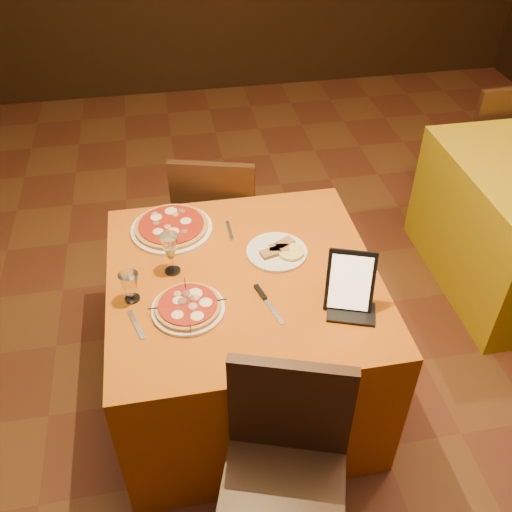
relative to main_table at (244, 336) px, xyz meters
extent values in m
cube|color=#5E2D19|center=(0.18, 0.00, -0.38)|extent=(6.00, 7.00, 0.01)
cube|color=#B3530B|center=(0.00, 0.00, 0.00)|extent=(1.10, 1.10, 0.75)
cylinder|color=white|center=(-0.24, -0.16, 0.38)|extent=(0.28, 0.28, 0.01)
cylinder|color=#AD4C23|center=(-0.24, -0.16, 0.40)|extent=(0.25, 0.25, 0.02)
cylinder|color=white|center=(-0.27, 0.35, 0.38)|extent=(0.36, 0.36, 0.01)
cylinder|color=#AD4C23|center=(-0.27, 0.35, 0.40)|extent=(0.33, 0.33, 0.02)
cylinder|color=white|center=(0.16, 0.11, 0.38)|extent=(0.26, 0.26, 0.01)
cylinder|color=olive|center=(0.16, 0.11, 0.40)|extent=(0.16, 0.16, 0.02)
cube|color=black|center=(0.37, -0.24, 0.49)|extent=(0.20, 0.15, 0.23)
cube|color=silver|center=(0.07, -0.20, 0.38)|extent=(0.07, 0.20, 0.01)
cube|color=silver|center=(-0.43, -0.20, 0.38)|extent=(0.06, 0.16, 0.01)
cube|color=#B2B2B9|center=(-0.01, 0.30, 0.38)|extent=(0.02, 0.14, 0.01)
camera|label=1|loc=(-0.26, -1.71, 1.94)|focal=40.00mm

